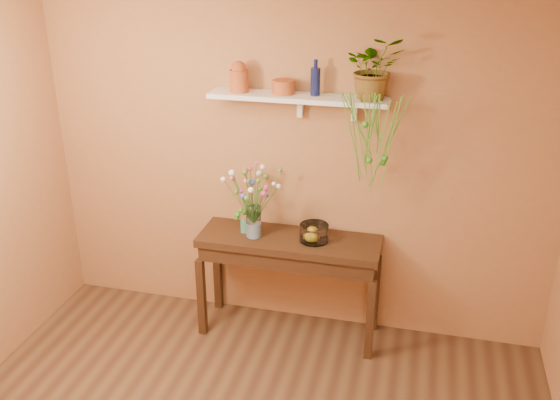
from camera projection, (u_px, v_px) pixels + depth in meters
The scene contains 13 objects.
room at pixel (202, 305), 2.92m from camera, with size 4.04×4.04×2.70m.
sideboard at pixel (289, 252), 4.73m from camera, with size 1.40×0.45×0.85m.
wall_shelf at pixel (299, 98), 4.36m from camera, with size 1.30×0.24×0.19m.
terracotta_jug at pixel (239, 77), 4.39m from camera, with size 0.17×0.17×0.23m.
terracotta_pot at pixel (283, 87), 4.37m from camera, with size 0.16×0.16×0.10m, color #B25C27.
blue_bottle at pixel (315, 81), 4.30m from camera, with size 0.08×0.08×0.25m.
spider_plant at pixel (374, 68), 4.15m from camera, with size 0.39×0.34×0.43m, color #357B1A.
plant_fronds at pixel (374, 141), 4.19m from camera, with size 0.47×0.34×0.75m.
glass_vase at pixel (254, 224), 4.66m from camera, with size 0.12×0.12×0.25m.
bouquet at pixel (251, 189), 4.54m from camera, with size 0.45×0.48×0.45m.
glass_bowl at pixel (314, 233), 4.61m from camera, with size 0.22×0.22×0.13m.
lemon at pixel (312, 236), 4.62m from camera, with size 0.08×0.08×0.08m, color gold.
carton at pixel (245, 226), 4.74m from camera, with size 0.05×0.04×0.11m, color teal.
Camera 1 is at (0.96, -2.32, 2.97)m, focal length 39.09 mm.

